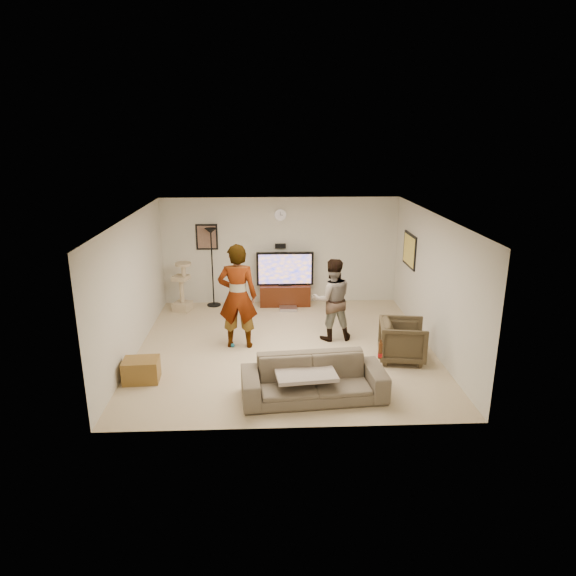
{
  "coord_description": "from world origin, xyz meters",
  "views": [
    {
      "loc": [
        -0.34,
        -8.88,
        3.91
      ],
      "look_at": [
        0.07,
        0.2,
        1.12
      ],
      "focal_mm": 31.67,
      "sensor_mm": 36.0,
      "label": 1
    }
  ],
  "objects_px": {
    "person_left": "(238,296)",
    "beer_bottle": "(380,351)",
    "side_table": "(141,370)",
    "floor_lamp": "(212,268)",
    "tv": "(285,269)",
    "cat_tree": "(181,287)",
    "armchair": "(402,341)",
    "tv_stand": "(285,295)",
    "sofa": "(314,379)",
    "person_right": "(332,300)"
  },
  "relations": [
    {
      "from": "sofa",
      "to": "armchair",
      "type": "relative_size",
      "value": 2.71
    },
    {
      "from": "person_left",
      "to": "tv_stand",
      "type": "bearing_deg",
      "value": -108.82
    },
    {
      "from": "floor_lamp",
      "to": "person_right",
      "type": "height_order",
      "value": "floor_lamp"
    },
    {
      "from": "person_left",
      "to": "armchair",
      "type": "relative_size",
      "value": 2.48
    },
    {
      "from": "beer_bottle",
      "to": "side_table",
      "type": "height_order",
      "value": "beer_bottle"
    },
    {
      "from": "sofa",
      "to": "cat_tree",
      "type": "bearing_deg",
      "value": 117.52
    },
    {
      "from": "tv",
      "to": "side_table",
      "type": "relative_size",
      "value": 2.32
    },
    {
      "from": "armchair",
      "to": "floor_lamp",
      "type": "bearing_deg",
      "value": 58.19
    },
    {
      "from": "cat_tree",
      "to": "person_right",
      "type": "xyz_separation_m",
      "value": [
        3.19,
        -1.8,
        0.24
      ]
    },
    {
      "from": "tv",
      "to": "floor_lamp",
      "type": "bearing_deg",
      "value": 179.25
    },
    {
      "from": "cat_tree",
      "to": "person_right",
      "type": "bearing_deg",
      "value": -29.47
    },
    {
      "from": "floor_lamp",
      "to": "cat_tree",
      "type": "xyz_separation_m",
      "value": [
        -0.68,
        -0.33,
        -0.35
      ]
    },
    {
      "from": "tv_stand",
      "to": "sofa",
      "type": "height_order",
      "value": "sofa"
    },
    {
      "from": "floor_lamp",
      "to": "sofa",
      "type": "xyz_separation_m",
      "value": [
        1.94,
        -4.45,
        -0.6
      ]
    },
    {
      "from": "cat_tree",
      "to": "side_table",
      "type": "distance_m",
      "value": 3.47
    },
    {
      "from": "armchair",
      "to": "tv",
      "type": "bearing_deg",
      "value": 41.2
    },
    {
      "from": "side_table",
      "to": "tv_stand",
      "type": "bearing_deg",
      "value": 56.37
    },
    {
      "from": "floor_lamp",
      "to": "sofa",
      "type": "distance_m",
      "value": 4.89
    },
    {
      "from": "tv",
      "to": "sofa",
      "type": "relative_size",
      "value": 0.61
    },
    {
      "from": "floor_lamp",
      "to": "cat_tree",
      "type": "height_order",
      "value": "floor_lamp"
    },
    {
      "from": "floor_lamp",
      "to": "side_table",
      "type": "relative_size",
      "value": 3.23
    },
    {
      "from": "tv",
      "to": "cat_tree",
      "type": "distance_m",
      "value": 2.4
    },
    {
      "from": "person_left",
      "to": "beer_bottle",
      "type": "distance_m",
      "value": 3.03
    },
    {
      "from": "beer_bottle",
      "to": "tv",
      "type": "bearing_deg",
      "value": 105.98
    },
    {
      "from": "person_left",
      "to": "armchair",
      "type": "xyz_separation_m",
      "value": [
        2.94,
        -0.74,
        -0.63
      ]
    },
    {
      "from": "sofa",
      "to": "armchair",
      "type": "distance_m",
      "value": 2.14
    },
    {
      "from": "tv",
      "to": "person_right",
      "type": "height_order",
      "value": "person_right"
    },
    {
      "from": "side_table",
      "to": "floor_lamp",
      "type": "bearing_deg",
      "value": 77.78
    },
    {
      "from": "tv",
      "to": "armchair",
      "type": "relative_size",
      "value": 1.64
    },
    {
      "from": "tv",
      "to": "floor_lamp",
      "type": "distance_m",
      "value": 1.68
    },
    {
      "from": "tv",
      "to": "armchair",
      "type": "height_order",
      "value": "tv"
    },
    {
      "from": "tv",
      "to": "person_right",
      "type": "xyz_separation_m",
      "value": [
        0.83,
        -2.11,
        -0.07
      ]
    },
    {
      "from": "floor_lamp",
      "to": "beer_bottle",
      "type": "xyz_separation_m",
      "value": [
        2.95,
        -4.45,
        -0.16
      ]
    },
    {
      "from": "tv_stand",
      "to": "tv",
      "type": "height_order",
      "value": "tv"
    },
    {
      "from": "tv_stand",
      "to": "beer_bottle",
      "type": "distance_m",
      "value": 4.63
    },
    {
      "from": "beer_bottle",
      "to": "side_table",
      "type": "relative_size",
      "value": 0.44
    },
    {
      "from": "tv_stand",
      "to": "floor_lamp",
      "type": "relative_size",
      "value": 0.64
    },
    {
      "from": "tv",
      "to": "beer_bottle",
      "type": "bearing_deg",
      "value": -74.02
    },
    {
      "from": "tv",
      "to": "cat_tree",
      "type": "bearing_deg",
      "value": -172.65
    },
    {
      "from": "floor_lamp",
      "to": "person_left",
      "type": "xyz_separation_m",
      "value": [
        0.71,
        -2.42,
        0.08
      ]
    },
    {
      "from": "tv_stand",
      "to": "person_left",
      "type": "relative_size",
      "value": 0.59
    },
    {
      "from": "cat_tree",
      "to": "beer_bottle",
      "type": "bearing_deg",
      "value": -48.65
    },
    {
      "from": "person_left",
      "to": "beer_bottle",
      "type": "height_order",
      "value": "person_left"
    },
    {
      "from": "beer_bottle",
      "to": "tv_stand",
      "type": "bearing_deg",
      "value": 105.98
    },
    {
      "from": "person_left",
      "to": "side_table",
      "type": "xyz_separation_m",
      "value": [
        -1.52,
        -1.36,
        -0.81
      ]
    },
    {
      "from": "tv",
      "to": "cat_tree",
      "type": "relative_size",
      "value": 1.16
    },
    {
      "from": "tv_stand",
      "to": "tv",
      "type": "xyz_separation_m",
      "value": [
        -0.0,
        0.0,
        0.64
      ]
    },
    {
      "from": "cat_tree",
      "to": "tv",
      "type": "bearing_deg",
      "value": 7.35
    },
    {
      "from": "tv",
      "to": "side_table",
      "type": "xyz_separation_m",
      "value": [
        -2.5,
        -3.75,
        -0.69
      ]
    },
    {
      "from": "side_table",
      "to": "person_right",
      "type": "bearing_deg",
      "value": 26.32
    }
  ]
}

